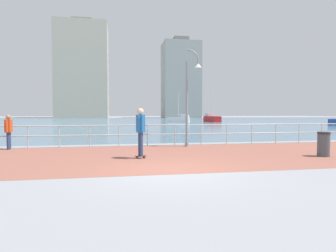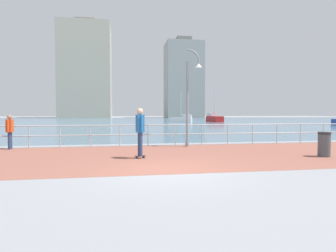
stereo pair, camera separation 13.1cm
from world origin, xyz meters
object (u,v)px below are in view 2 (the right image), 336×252
lamppost (191,93)px  bystander (10,129)px  sailboat_gray (182,119)px  sailboat_ivory (214,118)px  skateboarder (140,128)px  trash_bin (324,144)px

lamppost → bystander: 8.52m
bystander → sailboat_gray: 40.13m
lamppost → sailboat_ivory: bearing=69.8°
skateboarder → bystander: (-5.65, 3.55, -0.18)m
skateboarder → sailboat_gray: 41.68m
bystander → sailboat_gray: bearing=66.7°
bystander → sailboat_gray: sailboat_gray is taller
trash_bin → sailboat_gray: 41.28m
sailboat_gray → lamppost: bearing=-101.4°
trash_bin → sailboat_gray: size_ratio=0.17×
sailboat_gray → sailboat_ivory: size_ratio=0.80×
skateboarder → trash_bin: (6.86, -0.73, -0.63)m
skateboarder → bystander: size_ratio=1.16×
skateboarder → lamppost: bearing=50.4°
lamppost → bystander: size_ratio=3.02×
bystander → trash_bin: (12.51, -4.28, -0.45)m
skateboarder → bystander: skateboarder is taller
skateboarder → sailboat_gray: (10.21, 40.41, -0.57)m
lamppost → skateboarder: lamppost is taller
lamppost → skateboarder: (-2.69, -3.25, -1.52)m
skateboarder → sailboat_gray: bearing=75.8°
bystander → trash_bin: bystander is taller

